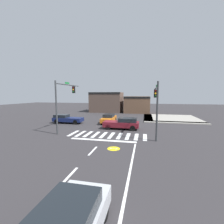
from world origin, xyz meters
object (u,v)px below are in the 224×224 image
object	(u,v)px
car_orange	(109,118)
car_maroon	(123,123)
traffic_signal_southwest	(65,96)
traffic_signal_southeast	(156,101)
car_navy	(67,119)

from	to	relation	value
car_orange	car_maroon	bearing A→B (deg)	35.22
traffic_signal_southwest	car_maroon	bearing A→B (deg)	-72.14
traffic_signal_southwest	traffic_signal_southeast	xyz separation A→B (m)	(11.05, -0.85, -0.41)
car_orange	car_navy	bearing A→B (deg)	-75.69
traffic_signal_southwest	car_orange	world-z (taller)	traffic_signal_southwest
traffic_signal_southeast	car_navy	xyz separation A→B (m)	(-13.45, 5.48, -3.23)
traffic_signal_southwest	car_navy	distance (m)	6.36
car_maroon	car_navy	bearing A→B (deg)	-14.05
traffic_signal_southeast	car_navy	world-z (taller)	traffic_signal_southeast
car_maroon	traffic_signal_southeast	bearing A→B (deg)	142.20
car_maroon	car_orange	world-z (taller)	car_maroon
traffic_signal_southwest	car_orange	bearing A→B (deg)	-33.54
traffic_signal_southwest	car_navy	bearing A→B (deg)	27.44
traffic_signal_southwest	car_navy	world-z (taller)	traffic_signal_southwest
car_navy	car_orange	xyz separation A→B (m)	(6.58, 1.68, 0.02)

